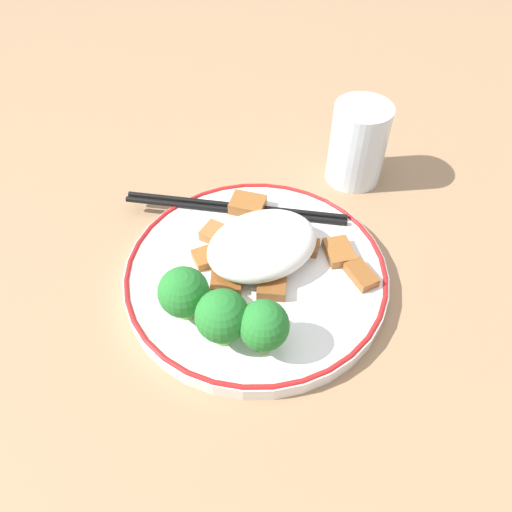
% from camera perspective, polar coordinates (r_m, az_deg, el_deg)
% --- Properties ---
extents(ground_plane, '(3.00, 3.00, 0.00)m').
position_cam_1_polar(ground_plane, '(0.50, 0.00, -2.72)').
color(ground_plane, '#9E7A56').
extents(plate, '(0.26, 0.26, 0.02)m').
position_cam_1_polar(plate, '(0.50, 0.00, -2.00)').
color(plate, white).
rests_on(plate, ground_plane).
extents(rice_mound, '(0.11, 0.09, 0.04)m').
position_cam_1_polar(rice_mound, '(0.49, 0.74, 1.29)').
color(rice_mound, white).
rests_on(rice_mound, plate).
extents(broccoli_back_left, '(0.05, 0.05, 0.05)m').
position_cam_1_polar(broccoli_back_left, '(0.44, -8.26, -4.18)').
color(broccoli_back_left, '#7FB756').
rests_on(broccoli_back_left, plate).
extents(broccoli_back_center, '(0.05, 0.05, 0.06)m').
position_cam_1_polar(broccoli_back_center, '(0.42, -3.87, -6.94)').
color(broccoli_back_center, '#7FB756').
rests_on(broccoli_back_center, plate).
extents(broccoli_back_right, '(0.04, 0.04, 0.05)m').
position_cam_1_polar(broccoli_back_right, '(0.41, 0.89, -8.00)').
color(broccoli_back_right, '#7FB756').
rests_on(broccoli_back_right, plate).
extents(meat_near_front, '(0.02, 0.03, 0.01)m').
position_cam_1_polar(meat_near_front, '(0.49, 11.92, -2.10)').
color(meat_near_front, brown).
rests_on(meat_near_front, plate).
extents(meat_near_left, '(0.03, 0.03, 0.01)m').
position_cam_1_polar(meat_near_left, '(0.50, -5.53, -0.08)').
color(meat_near_left, '#995B28').
rests_on(meat_near_left, plate).
extents(meat_near_right, '(0.03, 0.03, 0.01)m').
position_cam_1_polar(meat_near_right, '(0.51, 5.70, 0.89)').
color(meat_near_right, brown).
rests_on(meat_near_right, plate).
extents(meat_near_back, '(0.05, 0.05, 0.01)m').
position_cam_1_polar(meat_near_back, '(0.55, -0.95, 5.88)').
color(meat_near_back, '#995B28').
rests_on(meat_near_back, plate).
extents(meat_on_rice_edge, '(0.04, 0.04, 0.01)m').
position_cam_1_polar(meat_on_rice_edge, '(0.52, -4.50, 2.52)').
color(meat_on_rice_edge, '#9E6633').
rests_on(meat_on_rice_edge, plate).
extents(meat_mid_left, '(0.04, 0.04, 0.01)m').
position_cam_1_polar(meat_mid_left, '(0.47, 1.39, -3.80)').
color(meat_mid_left, brown).
rests_on(meat_mid_left, plate).
extents(meat_mid_right, '(0.03, 0.04, 0.01)m').
position_cam_1_polar(meat_mid_right, '(0.51, 9.46, 0.49)').
color(meat_mid_right, '#995B28').
rests_on(meat_mid_right, plate).
extents(meat_far_scatter, '(0.04, 0.04, 0.01)m').
position_cam_1_polar(meat_far_scatter, '(0.48, -3.27, -2.80)').
color(meat_far_scatter, brown).
rests_on(meat_far_scatter, plate).
extents(chopsticks, '(0.20, 0.16, 0.01)m').
position_cam_1_polar(chopsticks, '(0.55, -2.41, 5.50)').
color(chopsticks, black).
rests_on(chopsticks, plate).
extents(drinking_glass, '(0.07, 0.07, 0.10)m').
position_cam_1_polar(drinking_glass, '(0.60, 11.57, 12.45)').
color(drinking_glass, silver).
rests_on(drinking_glass, ground_plane).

